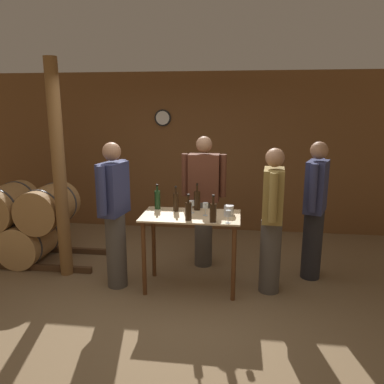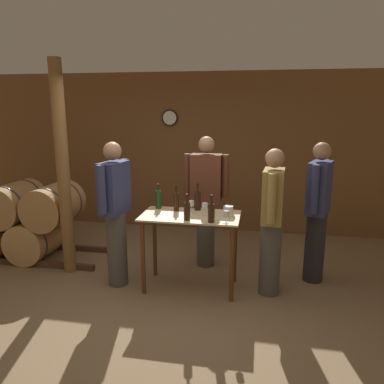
# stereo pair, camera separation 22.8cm
# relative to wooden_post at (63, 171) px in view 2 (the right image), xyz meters

# --- Properties ---
(ground_plane) EXTENTS (14.00, 14.00, 0.00)m
(ground_plane) POSITION_rel_wooden_post_xyz_m (1.44, -0.65, -1.35)
(ground_plane) COLOR brown
(back_wall) EXTENTS (8.40, 0.08, 2.70)m
(back_wall) POSITION_rel_wooden_post_xyz_m (1.44, 2.09, 0.00)
(back_wall) COLOR brown
(back_wall) RESTS_ON ground_plane
(barrel_rack) EXTENTS (2.62, 0.79, 1.09)m
(barrel_rack) POSITION_rel_wooden_post_xyz_m (-0.84, 0.36, -0.82)
(barrel_rack) COLOR #4C331E
(barrel_rack) RESTS_ON ground_plane
(tasting_table) EXTENTS (1.14, 0.61, 0.91)m
(tasting_table) POSITION_rel_wooden_post_xyz_m (1.66, -0.17, -0.63)
(tasting_table) COLOR #D1B284
(tasting_table) RESTS_ON ground_plane
(wooden_post) EXTENTS (0.16, 0.16, 2.70)m
(wooden_post) POSITION_rel_wooden_post_xyz_m (0.00, 0.00, 0.00)
(wooden_post) COLOR brown
(wooden_post) RESTS_ON ground_plane
(wine_bottle_far_left) EXTENTS (0.07, 0.07, 0.31)m
(wine_bottle_far_left) POSITION_rel_wooden_post_xyz_m (1.22, 0.04, -0.32)
(wine_bottle_far_left) COLOR #193819
(wine_bottle_far_left) RESTS_ON tasting_table
(wine_bottle_left) EXTENTS (0.06, 0.06, 0.31)m
(wine_bottle_left) POSITION_rel_wooden_post_xyz_m (1.46, -0.03, -0.32)
(wine_bottle_left) COLOR black
(wine_bottle_left) RESTS_ON tasting_table
(wine_bottle_center) EXTENTS (0.07, 0.07, 0.30)m
(wine_bottle_center) POSITION_rel_wooden_post_xyz_m (1.66, -0.37, -0.33)
(wine_bottle_center) COLOR black
(wine_bottle_center) RESTS_ON tasting_table
(wine_bottle_right) EXTENTS (0.08, 0.08, 0.33)m
(wine_bottle_right) POSITION_rel_wooden_post_xyz_m (1.70, 0.06, -0.32)
(wine_bottle_right) COLOR black
(wine_bottle_right) RESTS_ON tasting_table
(wine_bottle_far_right) EXTENTS (0.07, 0.07, 0.30)m
(wine_bottle_far_right) POSITION_rel_wooden_post_xyz_m (1.93, -0.41, -0.33)
(wine_bottle_far_right) COLOR black
(wine_bottle_far_right) RESTS_ON tasting_table
(wine_glass_near_left) EXTENTS (0.06, 0.06, 0.15)m
(wine_glass_near_left) POSITION_rel_wooden_post_xyz_m (1.66, -0.09, -0.33)
(wine_glass_near_left) COLOR silver
(wine_glass_near_left) RESTS_ON tasting_table
(wine_glass_near_center) EXTENTS (0.06, 0.06, 0.15)m
(wine_glass_near_center) POSITION_rel_wooden_post_xyz_m (1.83, -0.17, -0.33)
(wine_glass_near_center) COLOR silver
(wine_glass_near_center) RESTS_ON tasting_table
(wine_glass_near_right) EXTENTS (0.06, 0.06, 0.14)m
(wine_glass_near_right) POSITION_rel_wooden_post_xyz_m (2.09, -0.42, -0.34)
(wine_glass_near_right) COLOR silver
(wine_glass_near_right) RESTS_ON tasting_table
(ice_bucket) EXTENTS (0.11, 0.11, 0.12)m
(ice_bucket) POSITION_rel_wooden_post_xyz_m (2.09, -0.15, -0.38)
(ice_bucket) COLOR silver
(ice_bucket) RESTS_ON tasting_table
(person_host) EXTENTS (0.59, 0.24, 1.76)m
(person_host) POSITION_rel_wooden_post_xyz_m (1.74, 0.51, -0.41)
(person_host) COLOR #4C4742
(person_host) RESTS_ON ground_plane
(person_visitor_with_scarf) EXTENTS (0.34, 0.56, 1.73)m
(person_visitor_with_scarf) POSITION_rel_wooden_post_xyz_m (3.13, 0.29, -0.43)
(person_visitor_with_scarf) COLOR #232328
(person_visitor_with_scarf) RESTS_ON ground_plane
(person_visitor_bearded) EXTENTS (0.29, 0.58, 1.74)m
(person_visitor_bearded) POSITION_rel_wooden_post_xyz_m (0.77, -0.24, -0.43)
(person_visitor_bearded) COLOR #4C4742
(person_visitor_bearded) RESTS_ON ground_plane
(person_visitor_near_door) EXTENTS (0.25, 0.59, 1.69)m
(person_visitor_near_door) POSITION_rel_wooden_post_xyz_m (2.58, -0.15, -0.45)
(person_visitor_near_door) COLOR #4C4742
(person_visitor_near_door) RESTS_ON ground_plane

